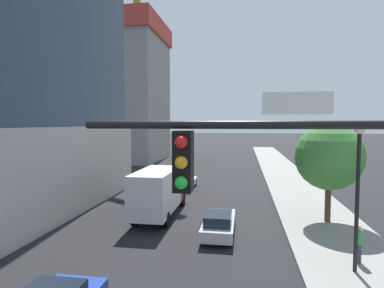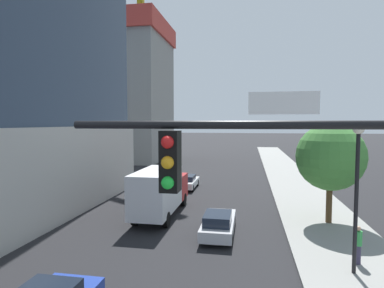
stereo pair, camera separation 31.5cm
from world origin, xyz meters
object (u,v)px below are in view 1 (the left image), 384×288
(car_white, at_px, (185,182))
(box_truck, at_px, (159,190))
(traffic_light_pole, at_px, (312,218))
(street_tree, at_px, (329,157))
(pedestrian_green_shirt, at_px, (358,243))
(construction_building, at_px, (126,84))
(street_lamp, at_px, (358,176))
(car_silver, at_px, (219,223))

(car_white, relative_size, box_truck, 0.56)
(traffic_light_pole, height_order, street_tree, traffic_light_pole)
(car_white, relative_size, pedestrian_green_shirt, 2.49)
(traffic_light_pole, xyz_separation_m, street_tree, (4.10, 15.25, -0.54))
(construction_building, relative_size, street_tree, 5.24)
(street_lamp, bearing_deg, box_truck, 146.45)
(car_white, distance_m, pedestrian_green_shirt, 18.41)
(car_white, bearing_deg, construction_building, 123.02)
(traffic_light_pole, bearing_deg, car_white, 105.27)
(street_lamp, relative_size, car_silver, 1.33)
(construction_building, xyz_separation_m, car_silver, (18.40, -34.02, -12.25))
(car_silver, height_order, box_truck, box_truck)
(traffic_light_pole, bearing_deg, car_silver, 101.31)
(street_tree, height_order, pedestrian_green_shirt, street_tree)
(traffic_light_pole, xyz_separation_m, car_silver, (-2.44, 12.20, -4.08))
(construction_building, xyz_separation_m, box_truck, (14.18, -31.10, -11.14))
(car_white, bearing_deg, street_tree, -40.39)
(street_tree, xyz_separation_m, pedestrian_green_shirt, (-0.18, -5.91, -3.21))
(construction_building, distance_m, car_silver, 40.57)
(car_white, distance_m, box_truck, 9.36)
(car_white, height_order, box_truck, box_truck)
(street_tree, xyz_separation_m, car_white, (-10.76, 9.15, -3.56))
(box_truck, relative_size, pedestrian_green_shirt, 4.49)
(street_lamp, bearing_deg, car_silver, 147.21)
(street_lamp, bearing_deg, street_tree, 84.92)
(construction_building, distance_m, traffic_light_pole, 51.35)
(traffic_light_pole, distance_m, car_silver, 13.09)
(street_tree, height_order, car_white, street_tree)
(traffic_light_pole, height_order, box_truck, traffic_light_pole)
(traffic_light_pole, relative_size, car_white, 1.62)
(construction_building, relative_size, street_lamp, 5.24)
(street_lamp, distance_m, street_tree, 6.90)
(traffic_light_pole, bearing_deg, street_tree, 74.95)
(traffic_light_pole, bearing_deg, street_lamp, 67.38)
(car_white, bearing_deg, pedestrian_green_shirt, -54.93)
(car_silver, bearing_deg, traffic_light_pole, -78.69)
(traffic_light_pole, height_order, street_lamp, traffic_light_pole)
(street_tree, bearing_deg, pedestrian_green_shirt, -91.77)
(car_silver, relative_size, car_white, 1.11)
(box_truck, distance_m, pedestrian_green_shirt, 12.08)
(street_tree, relative_size, car_silver, 1.33)
(street_lamp, height_order, box_truck, street_lamp)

